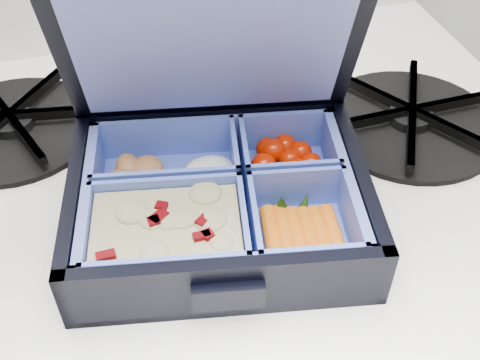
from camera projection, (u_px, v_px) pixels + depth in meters
name	position (u px, v px, depth m)	size (l,w,h in m)	color
bento_box	(219.00, 200.00, 0.49)	(0.24, 0.19, 0.06)	black
burner_grate	(411.00, 115.00, 0.60)	(0.18, 0.18, 0.03)	black
burner_grate_rear	(12.00, 123.00, 0.60)	(0.17, 0.17, 0.02)	black
fork	(236.00, 104.00, 0.63)	(0.03, 0.19, 0.01)	#B8B8BF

